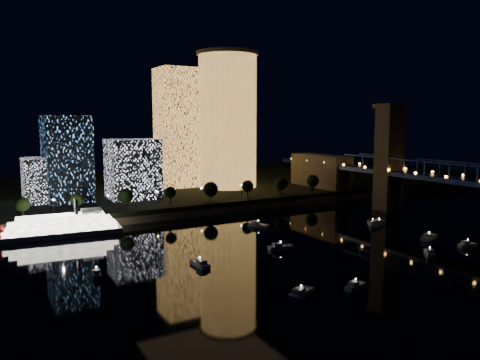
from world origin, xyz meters
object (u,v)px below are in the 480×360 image
object	(u,v)px
truss_bridge	(480,188)
riverboat	(56,227)
tower_rectangular	(177,128)
tower_cylindrical	(228,120)

from	to	relation	value
truss_bridge	riverboat	size ratio (longest dim) A/B	5.74
truss_bridge	riverboat	world-z (taller)	truss_bridge
tower_rectangular	riverboat	distance (m)	108.93
tower_cylindrical	truss_bridge	world-z (taller)	tower_cylindrical
tower_cylindrical	riverboat	bearing A→B (deg)	-151.74
truss_bridge	riverboat	distance (m)	161.35
tower_cylindrical	truss_bridge	xyz separation A→B (m)	(45.70, -122.00, -26.22)
tower_rectangular	truss_bridge	xyz separation A→B (m)	(69.57, -138.17, -21.87)
tower_rectangular	truss_bridge	size ratio (longest dim) A/B	0.25
tower_rectangular	riverboat	size ratio (longest dim) A/B	1.43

